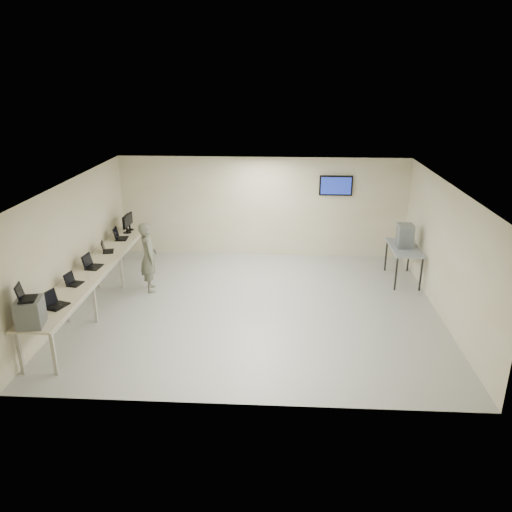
# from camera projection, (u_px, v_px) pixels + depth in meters

# --- Properties ---
(room) EXTENTS (8.01, 7.01, 2.81)m
(room) POSITION_uv_depth(u_px,v_px,m) (257.00, 247.00, 10.74)
(room) COLOR beige
(room) RESTS_ON ground
(workbench) EXTENTS (0.76, 6.00, 0.90)m
(workbench) POSITION_uv_depth(u_px,v_px,m) (95.00, 270.00, 11.08)
(workbench) COLOR beige
(workbench) RESTS_ON ground
(equipment_box) EXTENTS (0.49, 0.54, 0.48)m
(equipment_box) POSITION_uv_depth(u_px,v_px,m) (30.00, 312.00, 8.40)
(equipment_box) COLOR slate
(equipment_box) RESTS_ON workbench
(laptop_on_box) EXTENTS (0.36, 0.39, 0.27)m
(laptop_on_box) POSITION_uv_depth(u_px,v_px,m) (24.00, 296.00, 8.30)
(laptop_on_box) COLOR black
(laptop_on_box) RESTS_ON equipment_box
(laptop_0) EXTENTS (0.43, 0.46, 0.30)m
(laptop_0) POSITION_uv_depth(u_px,v_px,m) (54.00, 303.00, 9.13)
(laptop_0) COLOR black
(laptop_0) RESTS_ON workbench
(laptop_1) EXTENTS (0.32, 0.36, 0.25)m
(laptop_1) POSITION_uv_depth(u_px,v_px,m) (73.00, 281.00, 10.10)
(laptop_1) COLOR black
(laptop_1) RESTS_ON workbench
(laptop_2) EXTENTS (0.36, 0.42, 0.31)m
(laptop_2) POSITION_uv_depth(u_px,v_px,m) (91.00, 264.00, 10.97)
(laptop_2) COLOR black
(laptop_2) RESTS_ON workbench
(laptop_3) EXTENTS (0.35, 0.39, 0.26)m
(laptop_3) POSITION_uv_depth(u_px,v_px,m) (106.00, 249.00, 11.95)
(laptop_3) COLOR black
(laptop_3) RESTS_ON workbench
(laptop_4) EXTENTS (0.36, 0.42, 0.31)m
(laptop_4) POSITION_uv_depth(u_px,v_px,m) (119.00, 236.00, 12.86)
(laptop_4) COLOR black
(laptop_4) RESTS_ON workbench
(monitor_near) EXTENTS (0.22, 0.49, 0.49)m
(monitor_near) POSITION_uv_depth(u_px,v_px,m) (126.00, 222.00, 13.29)
(monitor_near) COLOR black
(monitor_near) RESTS_ON workbench
(monitor_far) EXTENTS (0.21, 0.47, 0.46)m
(monitor_far) POSITION_uv_depth(u_px,v_px,m) (129.00, 220.00, 13.54)
(monitor_far) COLOR black
(monitor_far) RESTS_ON workbench
(soldier) EXTENTS (0.59, 0.72, 1.69)m
(soldier) POSITION_uv_depth(u_px,v_px,m) (149.00, 257.00, 11.79)
(soldier) COLOR #525A48
(soldier) RESTS_ON ground
(side_table) EXTENTS (0.69, 1.47, 0.88)m
(side_table) POSITION_uv_depth(u_px,v_px,m) (404.00, 250.00, 12.37)
(side_table) COLOR gray
(side_table) RESTS_ON ground
(storage_bins) EXTENTS (0.37, 0.41, 0.58)m
(storage_bins) POSITION_uv_depth(u_px,v_px,m) (405.00, 236.00, 12.24)
(storage_bins) COLOR gray
(storage_bins) RESTS_ON side_table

